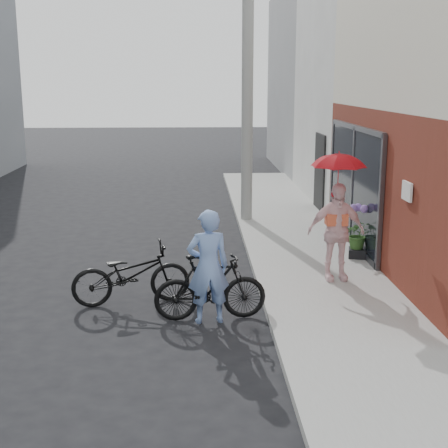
{
  "coord_description": "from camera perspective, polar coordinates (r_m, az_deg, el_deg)",
  "views": [
    {
      "loc": [
        -0.18,
        -9.35,
        3.51
      ],
      "look_at": [
        0.31,
        1.15,
        1.1
      ],
      "focal_mm": 50.0,
      "sensor_mm": 36.0,
      "label": 1
    }
  ],
  "objects": [
    {
      "name": "curb",
      "position": [
        11.92,
        2.85,
        -3.94
      ],
      "size": [
        0.12,
        24.0,
        0.12
      ],
      "primitive_type": "cube",
      "color": "#9E9E99",
      "rests_on": "ground"
    },
    {
      "name": "utility_pole",
      "position": [
        15.4,
        2.16,
        12.86
      ],
      "size": [
        0.28,
        0.28,
        7.0
      ],
      "primitive_type": "cylinder",
      "color": "#9E9E99",
      "rests_on": "ground"
    },
    {
      "name": "sidewalk",
      "position": [
        12.08,
        8.35,
        -3.83
      ],
      "size": [
        2.2,
        24.0,
        0.12
      ],
      "primitive_type": "cube",
      "color": "gray",
      "rests_on": "ground"
    },
    {
      "name": "plaster_building",
      "position": [
        19.78,
        19.71,
        12.15
      ],
      "size": [
        8.0,
        6.0,
        7.0
      ],
      "primitive_type": "cube",
      "color": "silver",
      "rests_on": "ground"
    },
    {
      "name": "east_building_far",
      "position": [
        26.4,
        13.91,
        12.52
      ],
      "size": [
        8.0,
        8.0,
        7.0
      ],
      "primitive_type": "cube",
      "color": "gray",
      "rests_on": "ground"
    },
    {
      "name": "parasol",
      "position": [
        10.72,
        10.45,
        5.79
      ],
      "size": [
        0.9,
        0.9,
        0.79
      ],
      "primitive_type": "imported",
      "color": "red",
      "rests_on": "kimono_woman"
    },
    {
      "name": "planter",
      "position": [
        12.58,
        12.09,
        -2.6
      ],
      "size": [
        0.41,
        0.41,
        0.18
      ],
      "primitive_type": "cube",
      "rotation": [
        0.0,
        0.0,
        -0.24
      ],
      "color": "black",
      "rests_on": "sidewalk"
    },
    {
      "name": "ground",
      "position": [
        9.99,
        -1.48,
        -7.67
      ],
      "size": [
        80.0,
        80.0,
        0.0
      ],
      "primitive_type": "plane",
      "color": "black",
      "rests_on": "ground"
    },
    {
      "name": "potted_plant",
      "position": [
        12.48,
        12.17,
        -0.93
      ],
      "size": [
        0.52,
        0.45,
        0.58
      ],
      "primitive_type": "imported",
      "color": "#325A24",
      "rests_on": "planter"
    },
    {
      "name": "bike_left",
      "position": [
        10.12,
        -8.49,
        -4.56
      ],
      "size": [
        1.98,
        1.03,
        0.99
      ],
      "primitive_type": "imported",
      "rotation": [
        0.0,
        0.0,
        1.78
      ],
      "color": "black",
      "rests_on": "ground"
    },
    {
      "name": "kimono_woman",
      "position": [
        10.94,
        10.19,
        -0.7
      ],
      "size": [
        1.03,
        0.49,
        1.71
      ],
      "primitive_type": "imported",
      "rotation": [
        0.0,
        0.0,
        0.07
      ],
      "color": "#FFD5D9",
      "rests_on": "sidewalk"
    },
    {
      "name": "officer",
      "position": [
        9.16,
        -1.46,
        -3.92
      ],
      "size": [
        0.68,
        0.5,
        1.72
      ],
      "primitive_type": "imported",
      "rotation": [
        0.0,
        0.0,
        3.28
      ],
      "color": "#7C9DDC",
      "rests_on": "ground"
    },
    {
      "name": "bike_right",
      "position": [
        9.36,
        -1.27,
        -5.8
      ],
      "size": [
        1.72,
        0.6,
        1.01
      ],
      "primitive_type": "imported",
      "rotation": [
        0.0,
        0.0,
        1.65
      ],
      "color": "black",
      "rests_on": "ground"
    }
  ]
}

